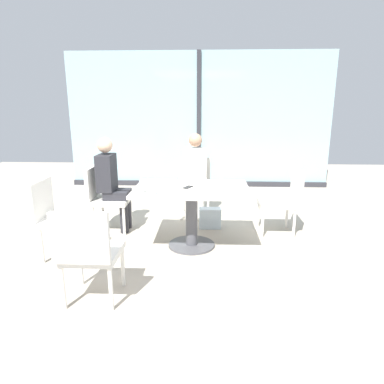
{
  "coord_description": "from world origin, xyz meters",
  "views": [
    {
      "loc": [
        0.17,
        -3.8,
        1.66
      ],
      "look_at": [
        0.0,
        0.1,
        0.65
      ],
      "focal_mm": 31.46,
      "sensor_mm": 36.0,
      "label": 1
    }
  ],
  "objects_px": {
    "chair_front_left": "(88,250)",
    "chair_side_end": "(56,214)",
    "chair_far_left": "(104,195)",
    "wine_glass_3": "(155,183)",
    "wine_glass_6": "(179,172)",
    "person_far_left": "(112,180)",
    "wine_glass_5": "(203,173)",
    "wine_glass_4": "(191,173)",
    "cell_phone_on_table": "(188,187)",
    "chair_near_window": "(195,183)",
    "wine_glass_1": "(141,181)",
    "dining_table_main": "(192,202)",
    "wine_glass_0": "(221,181)",
    "handbag_0": "(210,218)",
    "person_near_window": "(195,171)",
    "wine_glass_2": "(148,172)",
    "coffee_cup": "(165,189)",
    "chair_far_right": "(284,197)"
  },
  "relations": [
    {
      "from": "chair_front_left",
      "to": "chair_side_end",
      "type": "bearing_deg",
      "value": 126.4
    },
    {
      "from": "chair_far_left",
      "to": "wine_glass_3",
      "type": "relative_size",
      "value": 4.7
    },
    {
      "from": "chair_side_end",
      "to": "wine_glass_6",
      "type": "bearing_deg",
      "value": 23.52
    },
    {
      "from": "person_far_left",
      "to": "wine_glass_5",
      "type": "distance_m",
      "value": 1.26
    },
    {
      "from": "wine_glass_4",
      "to": "wine_glass_3",
      "type": "bearing_deg",
      "value": -122.82
    },
    {
      "from": "cell_phone_on_table",
      "to": "chair_front_left",
      "type": "bearing_deg",
      "value": -91.91
    },
    {
      "from": "person_far_left",
      "to": "chair_near_window",
      "type": "bearing_deg",
      "value": 35.05
    },
    {
      "from": "person_far_left",
      "to": "wine_glass_1",
      "type": "relative_size",
      "value": 6.81
    },
    {
      "from": "dining_table_main",
      "to": "chair_side_end",
      "type": "height_order",
      "value": "chair_side_end"
    },
    {
      "from": "chair_far_left",
      "to": "wine_glass_0",
      "type": "height_order",
      "value": "wine_glass_0"
    },
    {
      "from": "handbag_0",
      "to": "wine_glass_0",
      "type": "bearing_deg",
      "value": -85.02
    },
    {
      "from": "person_near_window",
      "to": "wine_glass_2",
      "type": "distance_m",
      "value": 1.1
    },
    {
      "from": "wine_glass_5",
      "to": "wine_glass_6",
      "type": "distance_m",
      "value": 0.31
    },
    {
      "from": "wine_glass_0",
      "to": "handbag_0",
      "type": "distance_m",
      "value": 1.14
    },
    {
      "from": "handbag_0",
      "to": "coffee_cup",
      "type": "bearing_deg",
      "value": -121.05
    },
    {
      "from": "person_far_left",
      "to": "wine_glass_6",
      "type": "height_order",
      "value": "person_far_left"
    },
    {
      "from": "wine_glass_0",
      "to": "cell_phone_on_table",
      "type": "xyz_separation_m",
      "value": [
        -0.37,
        0.23,
        -0.13
      ]
    },
    {
      "from": "dining_table_main",
      "to": "chair_side_end",
      "type": "relative_size",
      "value": 1.53
    },
    {
      "from": "chair_side_end",
      "to": "cell_phone_on_table",
      "type": "height_order",
      "value": "chair_side_end"
    },
    {
      "from": "chair_front_left",
      "to": "wine_glass_0",
      "type": "height_order",
      "value": "wine_glass_0"
    },
    {
      "from": "chair_near_window",
      "to": "chair_far_left",
      "type": "xyz_separation_m",
      "value": [
        -1.19,
        -0.76,
        0.0
      ]
    },
    {
      "from": "dining_table_main",
      "to": "wine_glass_5",
      "type": "bearing_deg",
      "value": 55.97
    },
    {
      "from": "chair_far_right",
      "to": "wine_glass_2",
      "type": "xyz_separation_m",
      "value": [
        -1.74,
        -0.28,
        0.37
      ]
    },
    {
      "from": "chair_front_left",
      "to": "coffee_cup",
      "type": "bearing_deg",
      "value": 62.24
    },
    {
      "from": "wine_glass_1",
      "to": "wine_glass_2",
      "type": "xyz_separation_m",
      "value": [
        -0.02,
        0.49,
        0.0
      ]
    },
    {
      "from": "chair_far_right",
      "to": "handbag_0",
      "type": "height_order",
      "value": "chair_far_right"
    },
    {
      "from": "chair_front_left",
      "to": "person_near_window",
      "type": "xyz_separation_m",
      "value": [
        0.8,
        2.4,
        0.2
      ]
    },
    {
      "from": "chair_far_right",
      "to": "handbag_0",
      "type": "xyz_separation_m",
      "value": [
        -0.97,
        0.14,
        -0.36
      ]
    },
    {
      "from": "dining_table_main",
      "to": "wine_glass_6",
      "type": "height_order",
      "value": "wine_glass_6"
    },
    {
      "from": "chair_far_left",
      "to": "wine_glass_6",
      "type": "bearing_deg",
      "value": -14.02
    },
    {
      "from": "handbag_0",
      "to": "chair_near_window",
      "type": "bearing_deg",
      "value": 108.5
    },
    {
      "from": "wine_glass_0",
      "to": "handbag_0",
      "type": "xyz_separation_m",
      "value": [
        -0.1,
        0.87,
        -0.72
      ]
    },
    {
      "from": "dining_table_main",
      "to": "wine_glass_0",
      "type": "distance_m",
      "value": 0.51
    },
    {
      "from": "wine_glass_0",
      "to": "chair_front_left",
      "type": "bearing_deg",
      "value": -137.96
    },
    {
      "from": "chair_side_end",
      "to": "wine_glass_2",
      "type": "relative_size",
      "value": 4.7
    },
    {
      "from": "wine_glass_4",
      "to": "chair_far_right",
      "type": "bearing_deg",
      "value": 13.77
    },
    {
      "from": "wine_glass_4",
      "to": "handbag_0",
      "type": "bearing_deg",
      "value": 60.71
    },
    {
      "from": "cell_phone_on_table",
      "to": "wine_glass_1",
      "type": "bearing_deg",
      "value": -121.92
    },
    {
      "from": "wine_glass_1",
      "to": "wine_glass_3",
      "type": "height_order",
      "value": "same"
    },
    {
      "from": "wine_glass_0",
      "to": "wine_glass_6",
      "type": "height_order",
      "value": "same"
    },
    {
      "from": "wine_glass_5",
      "to": "wine_glass_6",
      "type": "relative_size",
      "value": 1.0
    },
    {
      "from": "wine_glass_1",
      "to": "wine_glass_0",
      "type": "bearing_deg",
      "value": 2.45
    },
    {
      "from": "wine_glass_3",
      "to": "wine_glass_4",
      "type": "relative_size",
      "value": 1.0
    },
    {
      "from": "wine_glass_2",
      "to": "wine_glass_3",
      "type": "relative_size",
      "value": 1.0
    },
    {
      "from": "wine_glass_3",
      "to": "coffee_cup",
      "type": "height_order",
      "value": "wine_glass_3"
    },
    {
      "from": "handbag_0",
      "to": "person_far_left",
      "type": "bearing_deg",
      "value": -175.51
    },
    {
      "from": "handbag_0",
      "to": "wine_glass_6",
      "type": "bearing_deg",
      "value": -136.8
    },
    {
      "from": "chair_front_left",
      "to": "person_far_left",
      "type": "xyz_separation_m",
      "value": [
        -0.28,
        1.75,
        0.2
      ]
    },
    {
      "from": "wine_glass_5",
      "to": "wine_glass_6",
      "type": "height_order",
      "value": "same"
    },
    {
      "from": "person_near_window",
      "to": "person_far_left",
      "type": "height_order",
      "value": "same"
    }
  ]
}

